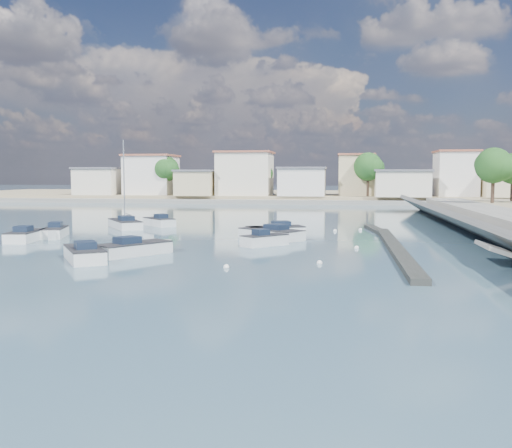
{
  "coord_description": "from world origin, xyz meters",
  "views": [
    {
      "loc": [
        3.06,
        -31.04,
        5.4
      ],
      "look_at": [
        -3.61,
        14.15,
        1.4
      ],
      "focal_mm": 40.0,
      "sensor_mm": 36.0,
      "label": 1
    }
  ],
  "objects": [
    {
      "name": "ground",
      "position": [
        0.0,
        40.0,
        0.0
      ],
      "size": [
        400.0,
        400.0,
        0.0
      ],
      "primitive_type": "plane",
      "color": "#2C4459",
      "rests_on": "ground"
    },
    {
      "name": "breakwater",
      "position": [
        6.9,
        12.69,
        0.17
      ],
      "size": [
        2.0,
        31.02,
        0.35
      ],
      "color": "black",
      "rests_on": "ground"
    },
    {
      "name": "far_shore_land",
      "position": [
        0.0,
        92.0,
        0.7
      ],
      "size": [
        160.0,
        40.0,
        1.4
      ],
      "primitive_type": "cube",
      "color": "gray",
      "rests_on": "ground"
    },
    {
      "name": "far_shore_quay",
      "position": [
        0.0,
        71.0,
        0.4
      ],
      "size": [
        160.0,
        2.5,
        0.8
      ],
      "primitive_type": "cube",
      "color": "slate",
      "rests_on": "ground"
    },
    {
      "name": "far_town",
      "position": [
        10.71,
        76.92,
        4.93
      ],
      "size": [
        113.01,
        12.8,
        8.35
      ],
      "color": "beige",
      "rests_on": "far_shore_land"
    },
    {
      "name": "shore_trees",
      "position": [
        8.34,
        68.11,
        6.22
      ],
      "size": [
        74.56,
        38.32,
        7.92
      ],
      "color": "#38281E",
      "rests_on": "ground"
    },
    {
      "name": "motorboat_a",
      "position": [
        -12.86,
        2.51,
        0.38
      ],
      "size": [
        4.34,
        5.18,
        1.48
      ],
      "color": "silver",
      "rests_on": "ground"
    },
    {
      "name": "motorboat_b",
      "position": [
        -2.41,
        11.6,
        0.38
      ],
      "size": [
        3.58,
        3.68,
        1.48
      ],
      "color": "silver",
      "rests_on": "ground"
    },
    {
      "name": "motorboat_c",
      "position": [
        -2.85,
        16.2,
        0.38
      ],
      "size": [
        5.95,
        5.12,
        1.48
      ],
      "color": "silver",
      "rests_on": "ground"
    },
    {
      "name": "motorboat_d",
      "position": [
        -2.79,
        18.46,
        0.38
      ],
      "size": [
        5.61,
        3.94,
        1.48
      ],
      "color": "silver",
      "rests_on": "ground"
    },
    {
      "name": "motorboat_e",
      "position": [
        -22.12,
        11.83,
        0.38
      ],
      "size": [
        2.55,
        5.31,
        1.48
      ],
      "color": "silver",
      "rests_on": "ground"
    },
    {
      "name": "motorboat_f",
      "position": [
        -15.82,
        26.45,
        0.38
      ],
      "size": [
        4.26,
        4.31,
        1.48
      ],
      "color": "silver",
      "rests_on": "ground"
    },
    {
      "name": "motorboat_g",
      "position": [
        -21.15,
        14.44,
        0.38
      ],
      "size": [
        2.9,
        4.98,
        1.48
      ],
      "color": "silver",
      "rests_on": "ground"
    },
    {
      "name": "motorboat_h",
      "position": [
        -10.4,
        5.43,
        0.38
      ],
      "size": [
        4.56,
        5.27,
        1.48
      ],
      "color": "silver",
      "rests_on": "ground"
    },
    {
      "name": "sailboat",
      "position": [
        -18.45,
        23.61,
        0.41
      ],
      "size": [
        5.26,
        6.28,
        9.0
      ],
      "color": "silver",
      "rests_on": "ground"
    },
    {
      "name": "mooring_buoys",
      "position": [
        0.75,
        13.98,
        0.05
      ],
      "size": [
        11.39,
        23.91,
        0.35
      ],
      "color": "white",
      "rests_on": "ground"
    }
  ]
}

